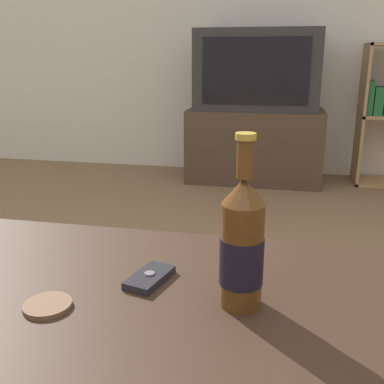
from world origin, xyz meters
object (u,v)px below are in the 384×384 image
(cell_phone, at_px, (150,277))
(television, at_px, (257,70))
(beer_bottle, at_px, (242,245))
(tv_stand, at_px, (254,145))

(cell_phone, bearing_deg, television, 104.18)
(beer_bottle, xyz_separation_m, cell_phone, (-0.17, 0.05, -0.10))
(tv_stand, bearing_deg, cell_phone, -90.54)
(television, bearing_deg, cell_phone, -90.54)
(tv_stand, xyz_separation_m, beer_bottle, (0.15, -2.62, 0.34))
(television, bearing_deg, beer_bottle, -86.74)
(beer_bottle, bearing_deg, cell_phone, 164.99)
(tv_stand, distance_m, beer_bottle, 2.65)
(tv_stand, relative_size, cell_phone, 8.38)
(television, height_order, cell_phone, television)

